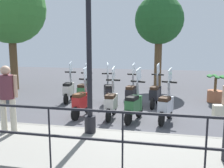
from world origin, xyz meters
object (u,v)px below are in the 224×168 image
pedestrian_distant (7,94)px  scooter_far_0 (155,94)px  lamp_post_near (89,43)px  scooter_near_1 (134,105)px  scooter_near_2 (111,103)px  scooter_near_0 (166,106)px  scooter_far_3 (84,91)px  scooter_far_2 (108,92)px  tree_large (10,9)px  scooter_far_4 (69,89)px  scooter_near_3 (82,101)px  tree_distant (159,21)px  potted_palm (215,91)px  scooter_far_1 (131,93)px

pedestrian_distant → scooter_far_0: (3.79, -3.26, -0.60)m
lamp_post_near → scooter_far_0: bearing=-22.3°
scooter_near_1 → lamp_post_near: bearing=166.8°
scooter_near_2 → scooter_near_0: bearing=-91.5°
lamp_post_near → scooter_far_3: 3.93m
scooter_far_0 → scooter_far_3: (-0.08, 2.63, 0.00)m
pedestrian_distant → scooter_far_2: (3.72, -1.56, -0.60)m
tree_large → scooter_near_1: 8.20m
pedestrian_distant → scooter_far_4: pedestrian_distant is taller
scooter_near_0 → scooter_near_3: 2.53m
pedestrian_distant → scooter_far_3: (3.71, -0.63, -0.60)m
scooter_far_0 → scooter_far_4: bearing=99.3°
tree_distant → scooter_far_2: 5.10m
pedestrian_distant → scooter_far_4: (3.88, 0.05, -0.60)m
pedestrian_distant → scooter_near_0: size_ratio=1.03×
tree_distant → scooter_near_0: size_ratio=2.97×
tree_large → potted_palm: bearing=-95.2°
tree_large → scooter_near_2: size_ratio=3.61×
scooter_far_0 → tree_distant: bearing=11.7°
scooter_near_3 → scooter_far_2: 1.71m
lamp_post_near → tree_large: size_ratio=0.84×
tree_large → pedestrian_distant: bearing=-147.9°
potted_palm → scooter_near_3: bearing=124.0°
scooter_far_2 → scooter_near_3: bearing=146.8°
potted_palm → scooter_far_4: bearing=101.7°
scooter_near_0 → scooter_far_2: 2.65m
tree_large → tree_distant: 7.11m
lamp_post_near → scooter_far_2: bearing=5.5°
potted_palm → scooter_far_3: bearing=105.2°
scooter_near_2 → scooter_far_4: size_ratio=1.00×
potted_palm → scooter_far_1: 3.35m
pedestrian_distant → scooter_near_3: (2.07, -1.10, -0.60)m
scooter_far_1 → scooter_far_0: bearing=-76.0°
scooter_near_0 → scooter_far_1: size_ratio=1.00×
tree_large → scooter_near_2: (-3.74, -5.69, -3.38)m
scooter_far_0 → scooter_far_3: bearing=102.6°
scooter_near_2 → scooter_far_4: same height
tree_large → scooter_near_1: bearing=-121.2°
scooter_near_0 → tree_distant: bearing=19.9°
scooter_far_2 → scooter_far_4: bearing=66.8°
tree_distant → scooter_far_3: (-3.91, 2.57, -2.85)m
scooter_near_3 → scooter_near_1: bearing=-84.1°
tree_distant → scooter_far_0: 4.78m
tree_distant → potted_palm: tree_distant is taller
potted_palm → scooter_far_0: (-1.24, 2.22, 0.04)m
tree_large → scooter_far_3: tree_large is taller
pedestrian_distant → scooter_near_1: pedestrian_distant is taller
lamp_post_near → tree_distant: bearing=-10.4°
scooter_near_2 → scooter_near_3: size_ratio=1.00×
scooter_near_1 → scooter_near_2: same height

